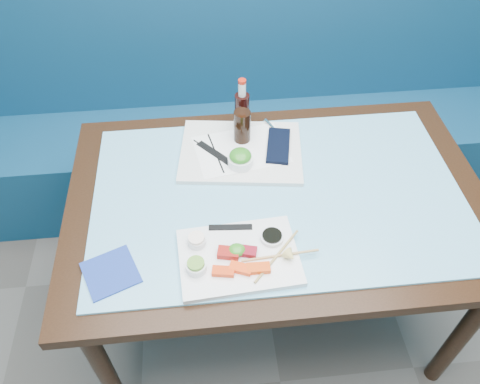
{
  "coord_description": "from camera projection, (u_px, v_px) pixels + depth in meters",
  "views": [
    {
      "loc": [
        -0.23,
        0.42,
        1.91
      ],
      "look_at": [
        -0.13,
        1.43,
        0.8
      ],
      "focal_mm": 35.0,
      "sensor_mm": 36.0,
      "label": 1
    }
  ],
  "objects": [
    {
      "name": "wooden_chopstick_a",
      "position": [
        277.0,
        256.0,
        1.36
      ],
      "size": [
        0.16,
        0.17,
        0.01
      ],
      "primitive_type": "cylinder",
      "rotation": [
        1.57,
        0.0,
        -0.74
      ],
      "color": "#A2864C",
      "rests_on": "sashimi_plate"
    },
    {
      "name": "black_chopstick_a",
      "position": [
        214.0,
        153.0,
        1.66
      ],
      "size": [
        0.14,
        0.16,
        0.01
      ],
      "primitive_type": "cylinder",
      "rotation": [
        1.57,
        0.0,
        0.72
      ],
      "color": "black",
      "rests_on": "serving_tray"
    },
    {
      "name": "tuna_right",
      "position": [
        247.0,
        251.0,
        1.36
      ],
      "size": [
        0.06,
        0.05,
        0.02
      ],
      "primitive_type": "cube",
      "rotation": [
        0.0,
        0.0,
        -0.26
      ],
      "color": "maroon",
      "rests_on": "sashimi_plate"
    },
    {
      "name": "serving_tray",
      "position": [
        241.0,
        151.0,
        1.68
      ],
      "size": [
        0.47,
        0.38,
        0.02
      ],
      "primitive_type": "cube",
      "rotation": [
        0.0,
        0.0,
        -0.13
      ],
      "color": "silver",
      "rests_on": "glass_top"
    },
    {
      "name": "salmon_right",
      "position": [
        258.0,
        268.0,
        1.32
      ],
      "size": [
        0.07,
        0.03,
        0.02
      ],
      "primitive_type": "cube",
      "rotation": [
        0.0,
        0.0,
        -0.02
      ],
      "color": "#EC4209",
      "rests_on": "sashimi_plate"
    },
    {
      "name": "fork",
      "position": [
        272.0,
        127.0,
        1.75
      ],
      "size": [
        0.05,
        0.1,
        0.01
      ],
      "primitive_type": "cylinder",
      "rotation": [
        1.57,
        0.0,
        0.4
      ],
      "color": "silver",
      "rests_on": "serving_tray"
    },
    {
      "name": "glass_top",
      "position": [
        278.0,
        194.0,
        1.56
      ],
      "size": [
        1.22,
        0.76,
        0.01
      ],
      "primitive_type": "cube",
      "color": "#68B0D0",
      "rests_on": "dining_table"
    },
    {
      "name": "cola_bottle_body",
      "position": [
        242.0,
        113.0,
        1.72
      ],
      "size": [
        0.06,
        0.06,
        0.15
      ],
      "primitive_type": "cylinder",
      "rotation": [
        0.0,
        0.0,
        0.24
      ],
      "color": "black",
      "rests_on": "glass_top"
    },
    {
      "name": "wasabi_fill",
      "position": [
        196.0,
        263.0,
        1.31
      ],
      "size": [
        0.05,
        0.05,
        0.01
      ],
      "primitive_type": "cylinder",
      "rotation": [
        0.0,
        0.0,
        -0.08
      ],
      "color": "#5E932F",
      "rests_on": "ramekin_wasabi"
    },
    {
      "name": "seaweed_salad",
      "position": [
        240.0,
        156.0,
        1.59
      ],
      "size": [
        0.1,
        0.1,
        0.04
      ],
      "primitive_type": "ellipsoid",
      "rotation": [
        0.0,
        0.0,
        -0.35
      ],
      "color": "#29761B",
      "rests_on": "seaweed_bowl"
    },
    {
      "name": "chopstick_sleeve",
      "position": [
        231.0,
        227.0,
        1.43
      ],
      "size": [
        0.13,
        0.03,
        0.0
      ],
      "primitive_type": "cube",
      "rotation": [
        0.0,
        0.0,
        -0.08
      ],
      "color": "black",
      "rests_on": "sashimi_plate"
    },
    {
      "name": "seaweed_bowl",
      "position": [
        240.0,
        161.0,
        1.61
      ],
      "size": [
        0.11,
        0.11,
        0.04
      ],
      "primitive_type": "cylinder",
      "rotation": [
        0.0,
        0.0,
        -0.26
      ],
      "color": "white",
      "rests_on": "serving_tray"
    },
    {
      "name": "blue_napkin",
      "position": [
        111.0,
        272.0,
        1.34
      ],
      "size": [
        0.19,
        0.19,
        0.01
      ],
      "primitive_type": "cube",
      "rotation": [
        0.0,
        0.0,
        0.39
      ],
      "color": "navy",
      "rests_on": "glass_top"
    },
    {
      "name": "soy_fill",
      "position": [
        272.0,
        235.0,
        1.39
      ],
      "size": [
        0.07,
        0.07,
        0.01
      ],
      "primitive_type": "cylinder",
      "rotation": [
        0.0,
        0.0,
        -0.2
      ],
      "color": "black",
      "rests_on": "soy_dish"
    },
    {
      "name": "sashimi_plate",
      "position": [
        239.0,
        257.0,
        1.37
      ],
      "size": [
        0.36,
        0.27,
        0.02
      ],
      "primitive_type": "cube",
      "rotation": [
        0.0,
        0.0,
        0.06
      ],
      "color": "white",
      "rests_on": "glass_top"
    },
    {
      "name": "cola_bottle_cap",
      "position": [
        242.0,
        81.0,
        1.62
      ],
      "size": [
        0.03,
        0.03,
        0.01
      ],
      "primitive_type": "cylinder",
      "rotation": [
        0.0,
        0.0,
        -0.25
      ],
      "color": "#B71C0B",
      "rests_on": "cola_bottle_neck"
    },
    {
      "name": "dining_table",
      "position": [
        277.0,
        211.0,
        1.62
      ],
      "size": [
        1.4,
        0.9,
        0.75
      ],
      "color": "black",
      "rests_on": "ground"
    },
    {
      "name": "ramekin_ginger",
      "position": [
        197.0,
        241.0,
        1.38
      ],
      "size": [
        0.07,
        0.07,
        0.02
      ],
      "primitive_type": "cylinder",
      "rotation": [
        0.0,
        0.0,
        0.25
      ],
      "color": "silver",
      "rests_on": "sashimi_plate"
    },
    {
      "name": "seaweed_garnish",
      "position": [
        237.0,
        250.0,
        1.36
      ],
      "size": [
        0.06,
        0.06,
        0.03
      ],
      "primitive_type": "ellipsoid",
      "rotation": [
        0.0,
        0.0,
        -0.4
      ],
      "color": "#30811D",
      "rests_on": "sashimi_plate"
    },
    {
      "name": "salmon_left",
      "position": [
        223.0,
        271.0,
        1.32
      ],
      "size": [
        0.07,
        0.04,
        0.02
      ],
      "primitive_type": "cube",
      "rotation": [
        0.0,
        0.0,
        -0.17
      ],
      "color": "red",
      "rests_on": "sashimi_plate"
    },
    {
      "name": "lemon_wedge",
      "position": [
        290.0,
        256.0,
        1.34
      ],
      "size": [
        0.05,
        0.05,
        0.04
      ],
      "primitive_type": "cone",
      "rotation": [
        1.57,
        0.0,
        0.57
      ],
      "color": "#EED471",
      "rests_on": "sashimi_plate"
    },
    {
      "name": "cola_bottle_neck",
      "position": [
        242.0,
        89.0,
        1.64
      ],
      "size": [
        0.03,
        0.03,
        0.05
      ],
      "primitive_type": "cylinder",
      "rotation": [
        0.0,
        0.0,
        0.18
      ],
      "color": "silver",
      "rests_on": "cola_bottle_body"
    },
    {
      "name": "paper_placemat",
      "position": [
        241.0,
        150.0,
        1.67
      ],
      "size": [
        0.35,
        0.27,
        0.0
      ],
      "primitive_type": "cube",
      "rotation": [
        0.0,
        0.0,
        0.16
      ],
      "color": "white",
      "rests_on": "serving_tray"
    },
    {
      "name": "black_chopstick_b",
      "position": [
        216.0,
        153.0,
        1.66
      ],
      "size": [
        0.05,
        0.21,
        0.01
      ],
      "primitive_type": "cylinder",
      "rotation": [
        1.57,
        0.0,
        0.2
      ],
      "color": "black",
      "rests_on": "serving_tray"
    },
    {
      "name": "tuna_left",
      "position": [
        228.0,
        253.0,
        1.36
      ],
      "size": [
        0.07,
        0.05,
        0.02
      ],
      "primitive_type": "cube",
      "rotation": [
        0.0,
        0.0,
        -0.21
      ],
      "color": "maroon",
      "rests_on": "sashimi_plate"
    },
    {
      "name": "cola_glass",
      "position": [
        242.0,
        126.0,
        1.67
      ],
      "size": [
        0.06,
        0.06,
        0.12
      ],
      "primitive_type": "cylinder",
      "rotation": [
        0.0,
        0.0,
        -0.04
      ],
      "color": "black",
      "rests_on": "serving_tray"
    },
    {
      "name": "wooden_chopstick_b",
      "position": [
        280.0,
        255.0,
        1.36
      ],
      "size": [
        0.23,
        0.02,
        0.01
      ],
      "primitive_type": "cylinder",
      "rotation": [
        1.57,
        0.0,
        -1.51
      ],
      "color": "tan",
      "rests_on": "sashimi_plate"
    },
    {
      "name": "ramekin_wasabi",
      "position": [
        196.0,
        267.0,
        1.32
      ],
      "size": [
        0.06,
        0.06,
        0.02
      ],
      "primitive_type": "cylinder",
      "rotation": [
        0.0,
        0.0,
        0.05
      ],
      "color": "white",
      "rests_on": "sashimi_plate"
    },
    {
      "name": "soy_dish",
      "position": [
        272.0,
        237.0,
        1.4
      ],
      "size": [
        0.08,
        0.08,
        0.01
      ],
      "primitive_type": "cylinder",
      "rotation": [
        0.0,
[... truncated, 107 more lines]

